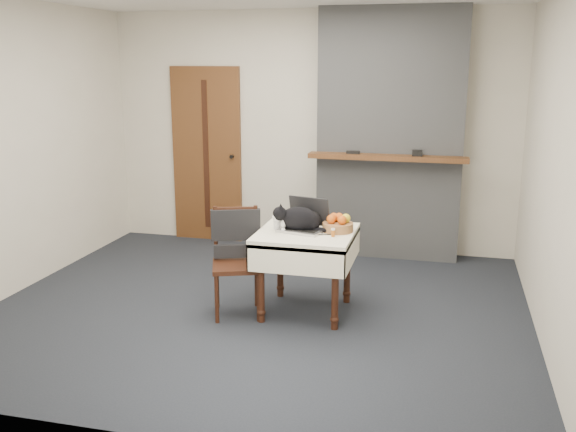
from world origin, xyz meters
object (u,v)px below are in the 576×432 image
at_px(cream_jar, 277,225).
at_px(chair, 236,246).
at_px(door, 207,155).
at_px(cat, 300,219).
at_px(fruit_basket, 338,224).
at_px(laptop, 305,222).
at_px(side_table, 306,245).
at_px(pill_bottle, 333,232).

relative_size(cream_jar, chair, 0.09).
xyz_separation_m(door, cat, (1.56, -1.94, -0.20)).
height_order(cat, fruit_basket, cat).
height_order(laptop, cat, laptop).
distance_m(door, fruit_basket, 2.65).
distance_m(cat, fruit_basket, 0.31).
distance_m(laptop, cat, 0.06).
distance_m(side_table, chair, 0.58).
bearing_deg(pill_bottle, door, 132.05).
relative_size(cat, fruit_basket, 1.93).
height_order(side_table, cat, cat).
bearing_deg(door, cream_jar, -54.80).
bearing_deg(fruit_basket, door, 134.79).
distance_m(cat, pill_bottle, 0.32).
bearing_deg(laptop, chair, -151.21).
bearing_deg(pill_bottle, fruit_basket, 87.36).
height_order(laptop, fruit_basket, laptop).
distance_m(door, laptop, 2.49).
bearing_deg(door, chair, -63.11).
distance_m(cat, chair, 0.58).
bearing_deg(fruit_basket, pill_bottle, -92.64).
distance_m(pill_bottle, fruit_basket, 0.18).
relative_size(pill_bottle, chair, 0.08).
bearing_deg(side_table, door, 129.62).
bearing_deg(cream_jar, door, 125.20).
xyz_separation_m(door, fruit_basket, (1.86, -1.88, -0.24)).
bearing_deg(laptop, cream_jar, -159.26).
bearing_deg(chair, side_table, -9.16).
bearing_deg(fruit_basket, cat, -167.16).
relative_size(cat, pill_bottle, 7.15).
xyz_separation_m(door, pill_bottle, (1.85, -2.05, -0.26)).
bearing_deg(cat, chair, 174.31).
relative_size(cat, chair, 0.55).
xyz_separation_m(laptop, chair, (-0.55, -0.15, -0.20)).
distance_m(door, pill_bottle, 2.78).
bearing_deg(laptop, side_table, -50.63).
relative_size(cream_jar, pill_bottle, 1.11).
xyz_separation_m(pill_bottle, chair, (-0.81, 0.00, -0.17)).
bearing_deg(door, side_table, -50.38).
height_order(door, cat, door).
bearing_deg(side_table, laptop, 116.26).
distance_m(laptop, chair, 0.60).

